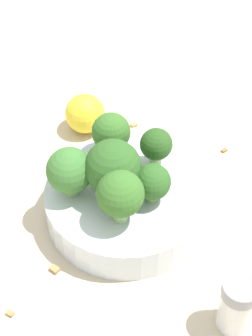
{
  "coord_description": "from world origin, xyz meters",
  "views": [
    {
      "loc": [
        0.37,
        0.16,
        0.48
      ],
      "look_at": [
        0.0,
        0.0,
        0.07
      ],
      "focal_mm": 60.0,
      "sensor_mm": 36.0,
      "label": 1
    }
  ],
  "objects": [
    {
      "name": "broccoli_floret_4",
      "position": [
        -0.05,
        -0.04,
        0.07
      ],
      "size": [
        0.04,
        0.04,
        0.05
      ],
      "color": "#7A9E5B",
      "rests_on": "bowl"
    },
    {
      "name": "almond_crumb_2",
      "position": [
        0.1,
        -0.04,
        0.0
      ],
      "size": [
        0.01,
        0.01,
        0.01
      ],
      "primitive_type": "cube",
      "rotation": [
        0.0,
        0.0,
        1.31
      ],
      "color": "#AD7F4C",
      "rests_on": "ground_plane"
    },
    {
      "name": "broccoli_floret_3",
      "position": [
        -0.0,
        0.03,
        0.07
      ],
      "size": [
        0.04,
        0.04,
        0.05
      ],
      "color": "#7A9E5B",
      "rests_on": "bowl"
    },
    {
      "name": "broccoli_floret_2",
      "position": [
        0.04,
        0.01,
        0.08
      ],
      "size": [
        0.05,
        0.05,
        0.06
      ],
      "color": "#8EB770",
      "rests_on": "bowl"
    },
    {
      "name": "broccoli_floret_5",
      "position": [
        0.03,
        -0.05,
        0.07
      ],
      "size": [
        0.05,
        0.05,
        0.06
      ],
      "color": "#8EB770",
      "rests_on": "bowl"
    },
    {
      "name": "almond_crumb_0",
      "position": [
        0.16,
        -0.05,
        0.0
      ],
      "size": [
        0.01,
        0.01,
        0.01
      ],
      "primitive_type": "cube",
      "rotation": [
        0.0,
        0.0,
        1.49
      ],
      "color": "#AD7F4C",
      "rests_on": "ground_plane"
    },
    {
      "name": "lemon_wedge",
      "position": [
        -0.11,
        -0.11,
        0.03
      ],
      "size": [
        0.05,
        0.05,
        0.05
      ],
      "primitive_type": "sphere",
      "color": "yellow",
      "rests_on": "ground_plane"
    },
    {
      "name": "broccoli_floret_0",
      "position": [
        0.01,
        -0.01,
        0.08
      ],
      "size": [
        0.06,
        0.06,
        0.07
      ],
      "color": "#7A9E5B",
      "rests_on": "bowl"
    },
    {
      "name": "pepper_shaker",
      "position": [
        0.08,
        0.15,
        0.03
      ],
      "size": [
        0.03,
        0.03,
        0.06
      ],
      "color": "silver",
      "rests_on": "ground_plane"
    },
    {
      "name": "almond_crumb_1",
      "position": [
        -0.14,
        0.07,
        0.0
      ],
      "size": [
        0.01,
        0.01,
        0.01
      ],
      "primitive_type": "cube",
      "rotation": [
        0.0,
        0.0,
        2.62
      ],
      "color": "olive",
      "rests_on": "ground_plane"
    },
    {
      "name": "ground_plane",
      "position": [
        0.0,
        0.0,
        0.0
      ],
      "size": [
        3.0,
        3.0,
        0.0
      ],
      "primitive_type": "plane",
      "color": "beige"
    },
    {
      "name": "almond_crumb_3",
      "position": [
        -0.14,
        -0.05,
        0.0
      ],
      "size": [
        0.01,
        0.01,
        0.01
      ],
      "primitive_type": "cube",
      "rotation": [
        0.0,
        0.0,
        2.45
      ],
      "color": "tan",
      "rests_on": "ground_plane"
    },
    {
      "name": "bowl",
      "position": [
        0.0,
        0.0,
        0.02
      ],
      "size": [
        0.18,
        0.18,
        0.04
      ],
      "primitive_type": "cylinder",
      "color": "silver",
      "rests_on": "ground_plane"
    },
    {
      "name": "broccoli_floret_1",
      "position": [
        -0.05,
        0.01,
        0.07
      ],
      "size": [
        0.04,
        0.04,
        0.05
      ],
      "color": "#8EB770",
      "rests_on": "bowl"
    }
  ]
}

